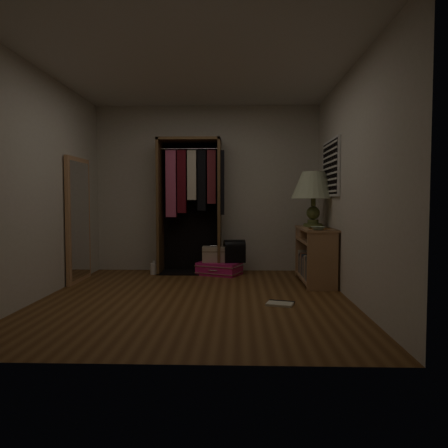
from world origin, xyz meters
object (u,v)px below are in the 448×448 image
(table_lamp, at_px, (313,186))
(train_case, at_px, (214,254))
(open_wardrobe, at_px, (191,194))
(console_bookshelf, at_px, (314,254))
(pink_suitcase, at_px, (219,268))
(black_bag, at_px, (234,251))
(floor_mirror, at_px, (78,220))
(white_jug, at_px, (154,268))

(table_lamp, bearing_deg, train_case, 164.13)
(open_wardrobe, bearing_deg, console_bookshelf, -22.20)
(pink_suitcase, height_order, train_case, train_case)
(pink_suitcase, distance_m, black_bag, 0.35)
(open_wardrobe, xyz_separation_m, floor_mirror, (-1.47, -0.77, -0.37))
(open_wardrobe, xyz_separation_m, table_lamp, (1.77, -0.54, 0.09))
(train_case, bearing_deg, console_bookshelf, -24.71)
(train_case, relative_size, white_jug, 1.73)
(white_jug, bearing_deg, table_lamp, -9.10)
(console_bookshelf, relative_size, pink_suitcase, 1.51)
(pink_suitcase, relative_size, white_jug, 3.63)
(console_bookshelf, distance_m, black_bag, 1.23)
(open_wardrobe, relative_size, black_bag, 5.98)
(train_case, height_order, white_jug, train_case)
(black_bag, relative_size, table_lamp, 0.45)
(train_case, distance_m, table_lamp, 1.79)
(open_wardrobe, height_order, pink_suitcase, open_wardrobe)
(floor_mirror, relative_size, table_lamp, 2.22)
(floor_mirror, height_order, black_bag, floor_mirror)
(pink_suitcase, bearing_deg, console_bookshelf, -0.26)
(open_wardrobe, distance_m, table_lamp, 1.85)
(console_bookshelf, bearing_deg, table_lamp, 88.27)
(open_wardrobe, distance_m, white_jug, 1.27)
(black_bag, height_order, white_jug, black_bag)
(black_bag, distance_m, white_jug, 1.24)
(open_wardrobe, relative_size, floor_mirror, 1.21)
(console_bookshelf, xyz_separation_m, black_bag, (-1.10, 0.56, -0.03))
(open_wardrobe, bearing_deg, table_lamp, -16.99)
(console_bookshelf, relative_size, table_lamp, 1.46)
(console_bookshelf, distance_m, table_lamp, 0.94)
(black_bag, bearing_deg, floor_mirror, -174.71)
(console_bookshelf, height_order, black_bag, console_bookshelf)
(pink_suitcase, relative_size, black_bag, 2.16)
(white_jug, bearing_deg, floor_mirror, -146.99)
(console_bookshelf, distance_m, white_jug, 2.40)
(white_jug, bearing_deg, train_case, 2.06)
(pink_suitcase, height_order, black_bag, black_bag)
(console_bookshelf, bearing_deg, train_case, 157.61)
(train_case, bearing_deg, pink_suitcase, -22.39)
(floor_mirror, relative_size, pink_suitcase, 2.29)
(floor_mirror, height_order, white_jug, floor_mirror)
(floor_mirror, xyz_separation_m, pink_suitcase, (1.91, 0.60, -0.76))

